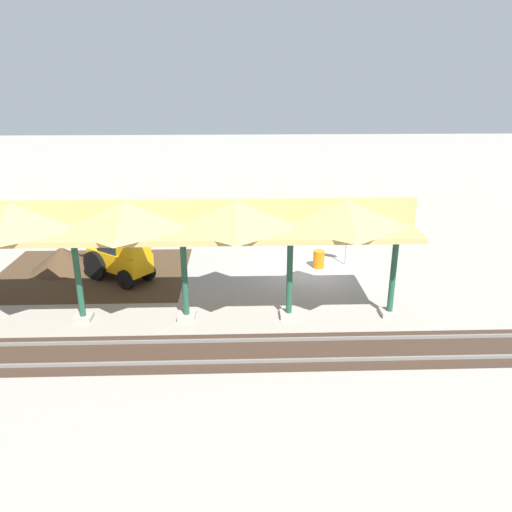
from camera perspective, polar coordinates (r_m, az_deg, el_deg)
name	(u,v)px	position (r m, az deg, el deg)	size (l,w,h in m)	color
ground_plane	(309,271)	(25.04, 6.09, -1.75)	(120.00, 120.00, 0.00)	gray
dirt_work_zone	(92,274)	(25.91, -18.22, -1.92)	(9.22, 7.00, 0.01)	#42301E
platform_canopy	(182,218)	(18.94, -8.51, 4.27)	(17.68, 3.20, 4.90)	#9E998E
rail_tracks	(338,350)	(18.28, 9.36, -10.56)	(60.00, 2.58, 0.15)	slate
stop_sign	(347,234)	(25.64, 10.35, 2.51)	(0.74, 0.24, 2.31)	gray
backhoe	(117,253)	(24.55, -15.57, 0.29)	(4.87, 4.08, 2.82)	orange
dirt_mound	(64,269)	(27.02, -21.10, -1.38)	(6.14, 6.14, 2.36)	#42301E
traffic_barrel	(319,259)	(25.42, 7.18, -0.37)	(0.56, 0.56, 0.90)	orange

